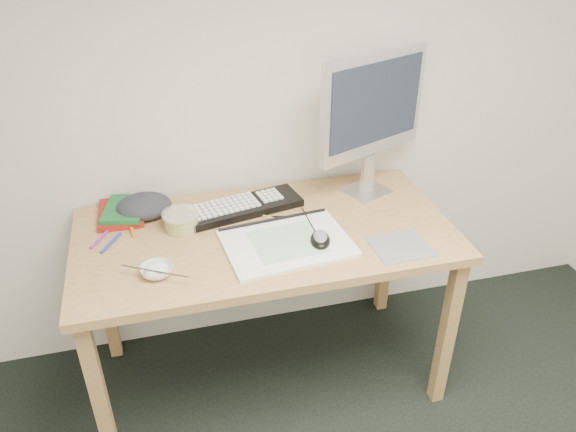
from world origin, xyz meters
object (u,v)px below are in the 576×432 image
desk (266,249)px  keyboard (240,208)px  rice_bowl (157,271)px  sketchpad (287,243)px  monitor (373,108)px

desk → keyboard: bearing=110.9°
desk → rice_bowl: (-0.40, -0.17, 0.10)m
sketchpad → monitor: bearing=29.6°
rice_bowl → desk: bearing=22.7°
desk → rice_bowl: bearing=-157.3°
sketchpad → rice_bowl: bearing=-177.9°
monitor → rice_bowl: size_ratio=5.46×
sketchpad → keyboard: (-0.12, 0.27, 0.01)m
desk → sketchpad: 0.15m
keyboard → sketchpad: bearing=-77.8°
keyboard → rice_bowl: size_ratio=4.57×
sketchpad → desk: bearing=112.3°
desk → keyboard: 0.21m
monitor → rice_bowl: bearing=-179.6°
keyboard → rice_bowl: (-0.34, -0.34, 0.00)m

